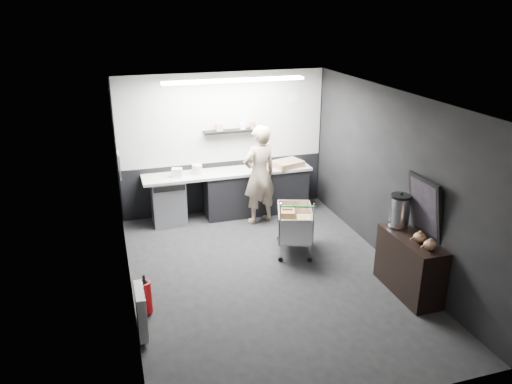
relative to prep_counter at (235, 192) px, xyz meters
name	(u,v)px	position (x,y,z in m)	size (l,w,h in m)	color
floor	(268,276)	(-0.14, -2.42, -0.46)	(5.50, 5.50, 0.00)	black
ceiling	(270,98)	(-0.14, -2.42, 2.24)	(5.50, 5.50, 0.00)	white
wall_back	(223,144)	(-0.14, 0.33, 0.89)	(5.50, 5.50, 0.00)	black
wall_front	(362,295)	(-0.14, -5.17, 0.89)	(5.50, 5.50, 0.00)	black
wall_left	(124,209)	(-2.14, -2.42, 0.89)	(5.50, 5.50, 0.00)	black
wall_right	(393,179)	(1.86, -2.42, 0.89)	(5.50, 5.50, 0.00)	black
kitchen_wall_panel	(223,118)	(-0.14, 0.31, 1.39)	(3.95, 0.02, 1.70)	#B2B2AE
dado_panel	(225,186)	(-0.14, 0.31, 0.04)	(3.95, 0.02, 1.00)	black
floating_shelf	(235,131)	(0.06, 0.20, 1.16)	(1.20, 0.22, 0.04)	black
wall_clock	(294,98)	(1.26, 0.30, 1.69)	(0.20, 0.20, 0.03)	silver
poster	(119,165)	(-2.12, -1.12, 1.09)	(0.02, 0.30, 0.40)	white
poster_red_band	(119,161)	(-2.11, -1.12, 1.16)	(0.01, 0.22, 0.10)	red
radiator	(141,311)	(-2.08, -3.32, -0.11)	(0.10, 0.50, 0.60)	silver
ceiling_strip	(234,80)	(-0.14, -0.57, 2.21)	(2.40, 0.20, 0.04)	white
prep_counter	(235,192)	(0.00, 0.00, 0.00)	(3.20, 0.61, 0.90)	black
person	(259,175)	(0.35, -0.45, 0.47)	(0.68, 0.44, 1.86)	beige
shopping_cart	(294,224)	(0.53, -1.76, 0.02)	(0.81, 1.08, 1.01)	silver
sideboard	(410,257)	(1.64, -3.38, 0.09)	(0.49, 1.14, 1.71)	black
fire_extinguisher	(145,296)	(-1.99, -2.86, -0.19)	(0.17, 0.17, 0.55)	#AA0B0E
cardboard_box	(287,164)	(1.04, -0.05, 0.50)	(0.55, 0.42, 0.11)	#966D50
pink_tub	(197,170)	(-0.72, 0.00, 0.53)	(0.18, 0.18, 0.18)	beige
white_container	(177,173)	(-1.10, -0.05, 0.52)	(0.19, 0.14, 0.16)	silver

